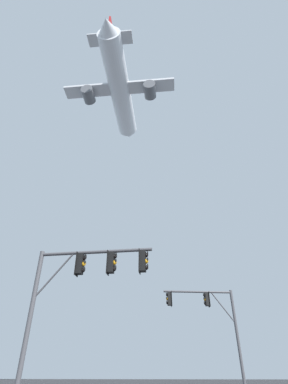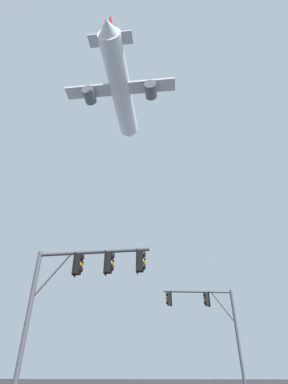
# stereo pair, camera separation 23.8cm
# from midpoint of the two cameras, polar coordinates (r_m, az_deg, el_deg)

# --- Properties ---
(signal_pole_near) EXTENTS (5.23, 0.58, 5.96)m
(signal_pole_near) POSITION_cam_midpoint_polar(r_m,az_deg,el_deg) (13.57, -11.92, -16.30)
(signal_pole_near) COLOR #4C4C51
(signal_pole_near) RESTS_ON ground
(signal_pole_far) EXTENTS (5.04, 1.08, 6.39)m
(signal_pole_far) POSITION_cam_midpoint_polar(r_m,az_deg,el_deg) (23.00, 13.10, -21.96)
(signal_pole_far) COLOR #4C4C51
(signal_pole_far) RESTS_ON ground
(airplane) EXTENTS (22.13, 28.64, 7.86)m
(airplane) POSITION_cam_midpoint_polar(r_m,az_deg,el_deg) (63.75, -4.44, 19.15)
(airplane) COLOR white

